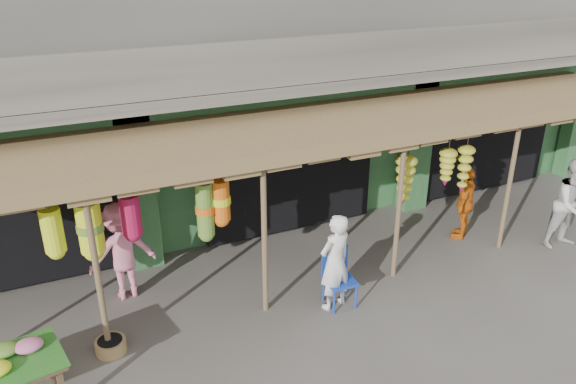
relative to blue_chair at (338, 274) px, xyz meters
name	(u,v)px	position (x,y,z in m)	size (l,w,h in m)	color
ground	(339,282)	(0.33, 0.50, -0.55)	(80.00, 80.00, 0.00)	#514C47
building	(239,47)	(0.33, 5.37, 2.82)	(16.40, 6.80, 7.00)	gray
awning	(314,132)	(0.18, 1.30, 2.03)	(14.00, 2.70, 2.79)	brown
blue_chair	(338,274)	(0.00, 0.00, 0.00)	(0.48, 0.49, 0.98)	#193AA8
basket_right	(111,346)	(-3.64, 0.27, -0.44)	(0.45, 0.45, 0.20)	olive
person_front	(335,262)	(-0.11, -0.08, 0.29)	(0.61, 0.40, 1.68)	white
person_right	(573,204)	(5.06, -0.19, 0.36)	(0.88, 0.69, 1.81)	beige
person_vendor	(465,203)	(3.43, 0.96, 0.22)	(0.89, 0.37, 1.53)	orange
person_shopper	(122,251)	(-3.17, 1.66, 0.32)	(1.11, 0.64, 1.72)	pink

